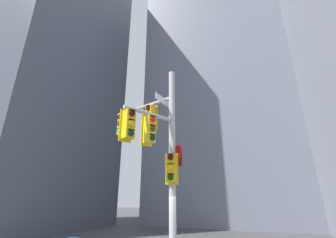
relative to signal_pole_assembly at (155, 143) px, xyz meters
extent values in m
cube|color=#4C5460|center=(-16.93, 7.28, 11.50)|extent=(13.15, 13.15, 31.99)
cube|color=slate|center=(0.82, 21.38, 9.64)|extent=(16.41, 16.41, 28.28)
cylinder|color=#B2B2B5|center=(0.66, 0.19, -0.69)|extent=(0.25, 0.25, 7.61)
cylinder|color=#B2B2B5|center=(-0.95, 0.69, 1.92)|extent=(3.26, 1.13, 0.14)
cylinder|color=#B2B2B5|center=(0.14, -0.79, 0.89)|extent=(1.16, 2.03, 0.14)
cube|color=gold|center=(-0.41, 0.72, 1.32)|extent=(0.47, 0.17, 1.14)
cube|color=gold|center=(-0.47, 0.54, 1.32)|extent=(0.43, 0.43, 1.00)
cylinder|color=#360605|center=(-0.53, 0.35, 1.67)|extent=(0.21, 0.12, 0.20)
cube|color=black|center=(-0.53, 0.34, 1.79)|extent=(0.23, 0.13, 0.02)
cylinder|color=#3C2C06|center=(-0.53, 0.35, 1.32)|extent=(0.21, 0.12, 0.20)
cube|color=black|center=(-0.53, 0.34, 1.44)|extent=(0.23, 0.13, 0.02)
cylinder|color=#19C672|center=(-0.53, 0.35, 0.97)|extent=(0.21, 0.12, 0.20)
cube|color=black|center=(-0.53, 0.34, 1.09)|extent=(0.23, 0.13, 0.02)
cube|color=gold|center=(-2.19, 1.27, 1.32)|extent=(0.47, 0.17, 1.14)
cube|color=gold|center=(-2.24, 1.09, 1.32)|extent=(0.43, 0.43, 1.00)
cylinder|color=#360605|center=(-2.30, 0.89, 1.67)|extent=(0.21, 0.12, 0.20)
cube|color=black|center=(-2.30, 0.89, 1.79)|extent=(0.23, 0.13, 0.02)
cylinder|color=#3C2C06|center=(-2.30, 0.89, 1.32)|extent=(0.21, 0.12, 0.20)
cube|color=black|center=(-2.30, 0.89, 1.44)|extent=(0.23, 0.13, 0.02)
cylinder|color=#19C672|center=(-2.30, 0.89, 0.97)|extent=(0.21, 0.12, 0.20)
cube|color=black|center=(-2.30, 0.89, 1.09)|extent=(0.23, 0.13, 0.02)
cube|color=yellow|center=(-0.03, -0.70, 0.29)|extent=(0.25, 0.44, 1.14)
cube|color=yellow|center=(0.14, -0.79, 0.29)|extent=(0.46, 0.46, 1.00)
cylinder|color=red|center=(0.31, -0.89, 0.64)|extent=(0.15, 0.20, 0.20)
cube|color=black|center=(0.32, -0.89, 0.76)|extent=(0.17, 0.23, 0.02)
cylinder|color=#3C2C06|center=(0.31, -0.89, 0.29)|extent=(0.15, 0.20, 0.20)
cube|color=black|center=(0.32, -0.89, 0.41)|extent=(0.17, 0.23, 0.02)
cylinder|color=#06311C|center=(0.31, -0.89, -0.06)|extent=(0.15, 0.20, 0.20)
cube|color=black|center=(0.32, -0.89, 0.06)|extent=(0.17, 0.23, 0.02)
cube|color=yellow|center=(-0.45, -1.49, 0.29)|extent=(0.25, 0.44, 1.14)
cube|color=yellow|center=(-0.28, -1.58, 0.29)|extent=(0.46, 0.46, 1.00)
cylinder|color=#360605|center=(-0.10, -1.67, 0.64)|extent=(0.15, 0.20, 0.20)
cube|color=black|center=(-0.10, -1.67, 0.76)|extent=(0.17, 0.23, 0.02)
cylinder|color=yellow|center=(-0.10, -1.67, 0.29)|extent=(0.15, 0.20, 0.20)
cube|color=black|center=(-0.10, -1.67, 0.41)|extent=(0.17, 0.23, 0.02)
cylinder|color=#06311C|center=(-0.10, -1.67, -0.06)|extent=(0.15, 0.20, 0.20)
cube|color=black|center=(-0.10, -1.67, 0.06)|extent=(0.17, 0.23, 0.02)
cube|color=yellow|center=(0.69, 0.06, -1.02)|extent=(0.47, 0.13, 1.14)
cube|color=yellow|center=(0.73, -0.13, -1.02)|extent=(0.41, 0.41, 1.00)
cylinder|color=#360605|center=(0.77, -0.32, -0.67)|extent=(0.21, 0.10, 0.20)
cube|color=black|center=(0.77, -0.33, -0.55)|extent=(0.23, 0.12, 0.02)
cylinder|color=yellow|center=(0.77, -0.32, -1.02)|extent=(0.21, 0.10, 0.20)
cube|color=black|center=(0.77, -0.33, -0.90)|extent=(0.23, 0.12, 0.02)
cylinder|color=#06311C|center=(0.77, -0.32, -1.37)|extent=(0.21, 0.10, 0.20)
cube|color=black|center=(0.77, -0.33, -1.25)|extent=(0.23, 0.12, 0.02)
cube|color=white|center=(0.31, 0.24, 1.81)|extent=(0.22, 1.45, 0.28)
cube|color=#19479E|center=(0.31, 0.24, 1.81)|extent=(0.21, 1.41, 0.24)
cube|color=red|center=(0.78, 0.37, -0.52)|extent=(0.54, 0.37, 0.80)
cube|color=white|center=(0.78, 0.37, -0.52)|extent=(0.50, 0.35, 0.76)
camera|label=1|loc=(3.51, -7.85, -2.10)|focal=24.01mm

